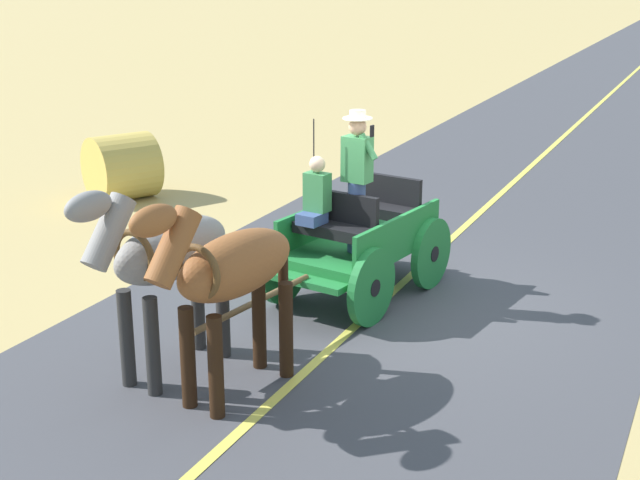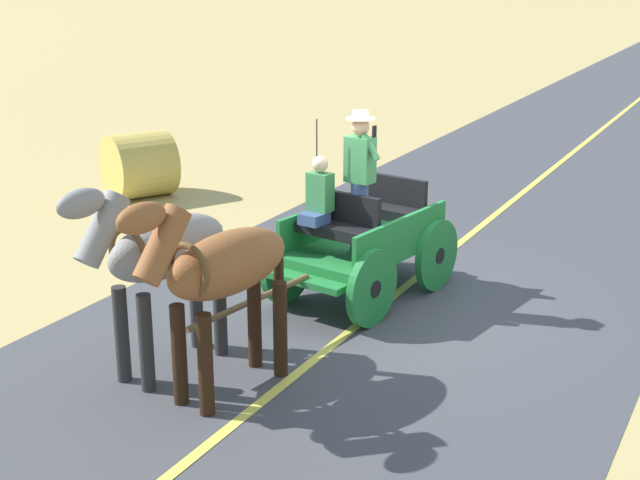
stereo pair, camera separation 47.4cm
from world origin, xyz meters
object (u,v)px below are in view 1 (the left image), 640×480
Objects in this scene: horse_near_side at (229,272)px; hay_bale at (122,167)px; horse_off_side at (165,256)px; horse_drawn_carriage at (356,237)px.

horse_near_side is 8.17m from hay_bale.
horse_off_side is at bearing 130.95° from hay_bale.
horse_near_side is at bearing 171.12° from horse_off_side.
hay_bale is at bearing -25.15° from horse_drawn_carriage.
horse_drawn_carriage is 2.04× the size of horse_off_side.
horse_off_side is at bearing 73.09° from horse_drawn_carriage.
horse_drawn_carriage is 3.10m from horse_off_side.
horse_off_side reaches higher than hay_bale.
hay_bale is (4.90, -5.65, -0.72)m from horse_off_side.
horse_drawn_carriage reaches higher than horse_near_side.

